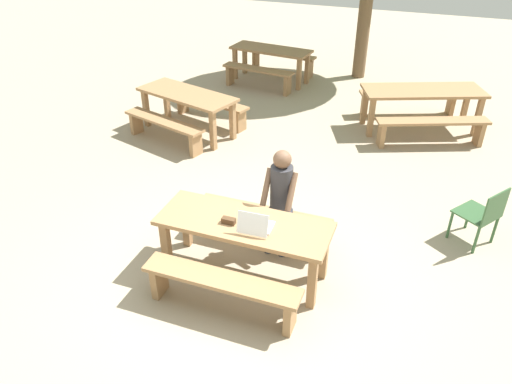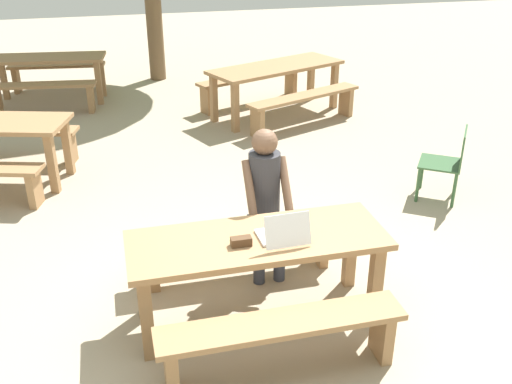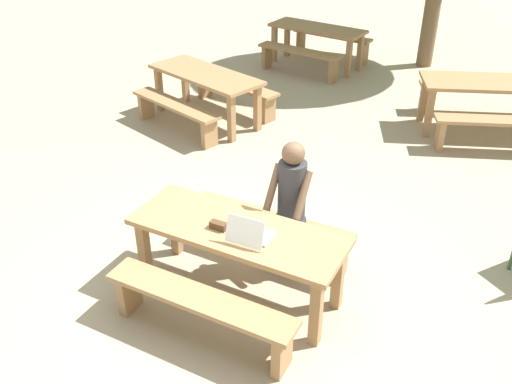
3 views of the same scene
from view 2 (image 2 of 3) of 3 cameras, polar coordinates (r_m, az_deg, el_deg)
The scene contains 15 objects.
ground_plane at distance 4.78m, azimuth 0.15°, elevation -11.99°, with size 30.00×30.00×0.00m, color tan.
picnic_table_front at distance 4.43m, azimuth 0.16°, elevation -5.69°, with size 1.93×0.70×0.73m.
bench_near at distance 4.08m, azimuth 2.47°, elevation -13.62°, with size 1.70×0.30×0.45m.
bench_far at distance 5.11m, azimuth -1.64°, elevation -4.66°, with size 1.70×0.30×0.45m.
laptop at distance 4.31m, azimuth 2.65°, elevation -4.00°, with size 0.35×0.34×0.25m.
small_pouch at distance 4.25m, azimuth -1.45°, elevation -4.81°, with size 0.15×0.07×0.07m.
person_seated at distance 4.92m, azimuth 0.92°, elevation -0.24°, with size 0.38×0.39×1.33m.
plastic_chair at distance 6.73m, azimuth 18.08°, elevation 2.80°, with size 0.61×0.61×0.82m.
picnic_table_mid at distance 9.14m, azimuth 1.98°, elevation 11.46°, with size 2.25×1.51×0.77m.
bench_mid_south at distance 8.72m, azimuth 4.71°, elevation 8.65°, with size 1.88×1.00×0.48m.
bench_mid_north at distance 9.73m, azimuth -0.53°, elevation 10.56°, with size 1.88×1.00×0.48m.
bench_rear_north at distance 8.03m, azimuth -22.56°, elevation 4.95°, with size 1.68×0.76×0.45m.
picnic_table_distant at distance 10.36m, azimuth -19.48°, elevation 11.57°, with size 1.87×0.89×0.75m.
bench_distant_south at distance 9.83m, azimuth -19.93°, elevation 9.13°, with size 1.65×0.50×0.48m.
bench_distant_north at distance 11.02m, azimuth -18.66°, elevation 11.01°, with size 1.65×0.50×0.48m.
Camera 2 is at (-0.94, -3.65, 2.94)m, focal length 41.33 mm.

